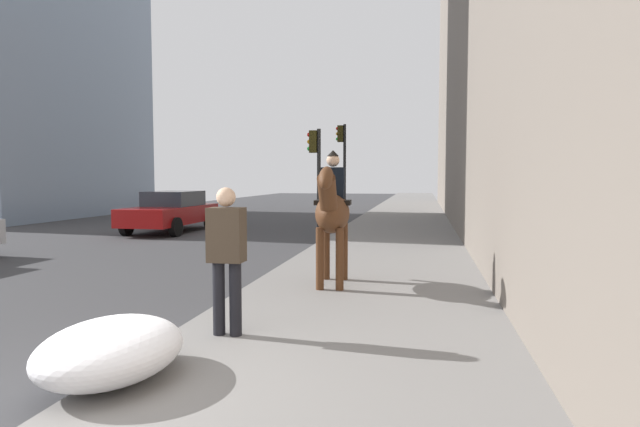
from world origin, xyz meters
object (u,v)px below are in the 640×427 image
car_near_lane (171,211)px  traffic_light_near_curb (316,165)px  traffic_light_far_curb (343,157)px  pedestrian_greeting (227,251)px  mounted_horse_near (332,211)px

car_near_lane → traffic_light_near_curb: 5.74m
car_near_lane → traffic_light_far_curb: size_ratio=1.09×
pedestrian_greeting → traffic_light_near_curb: traffic_light_near_curb is taller
pedestrian_greeting → traffic_light_far_curb: bearing=3.8°
pedestrian_greeting → traffic_light_near_curb: size_ratio=0.49×
mounted_horse_near → traffic_light_near_curb: traffic_light_near_curb is taller
mounted_horse_near → pedestrian_greeting: bearing=-16.8°
traffic_light_far_curb → traffic_light_near_curb: bearing=-179.6°
pedestrian_greeting → traffic_light_near_curb: 11.09m
traffic_light_near_curb → traffic_light_far_curb: bearing=0.4°
mounted_horse_near → pedestrian_greeting: (-3.04, 0.71, -0.28)m
traffic_light_near_curb → traffic_light_far_curb: traffic_light_far_curb is taller
mounted_horse_near → car_near_lane: mounted_horse_near is taller
mounted_horse_near → car_near_lane: 11.49m
pedestrian_greeting → car_near_lane: bearing=28.7°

